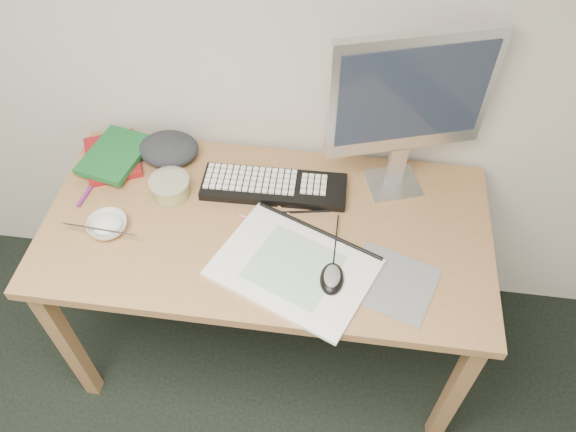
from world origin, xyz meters
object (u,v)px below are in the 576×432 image
object	(u,v)px
desk	(267,241)
keyboard	(274,187)
sketchpad	(294,268)
monitor	(410,99)
rice_bowl	(108,226)

from	to	relation	value
desk	keyboard	bearing A→B (deg)	88.97
sketchpad	monitor	xyz separation A→B (m)	(0.28, 0.38, 0.35)
sketchpad	desk	bearing A→B (deg)	147.94
sketchpad	rice_bowl	distance (m)	0.59
sketchpad	monitor	world-z (taller)	monitor
monitor	rice_bowl	bearing A→B (deg)	-178.24
sketchpad	keyboard	world-z (taller)	keyboard
keyboard	sketchpad	bearing A→B (deg)	-72.34
desk	keyboard	size ratio (longest dim) A/B	2.95
sketchpad	rice_bowl	world-z (taller)	rice_bowl
desk	monitor	distance (m)	0.63
sketchpad	keyboard	distance (m)	0.32
desk	keyboard	distance (m)	0.18
desk	rice_bowl	xyz separation A→B (m)	(-0.48, -0.09, 0.10)
desk	monitor	world-z (taller)	monitor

